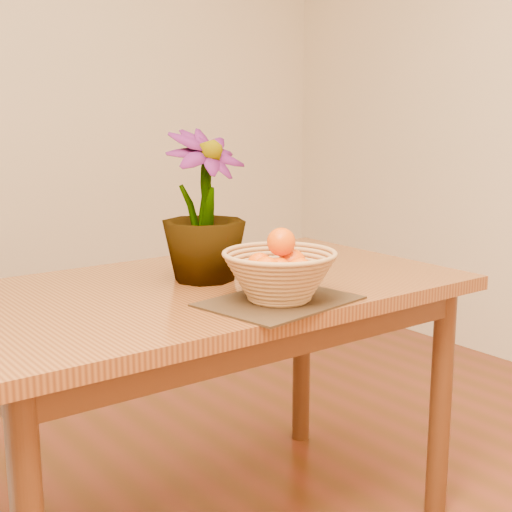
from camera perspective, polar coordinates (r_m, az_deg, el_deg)
table at (r=1.96m, az=-4.03°, el=-4.73°), size 1.40×0.80×0.75m
placemat at (r=1.75m, az=1.88°, el=-3.64°), size 0.40×0.33×0.01m
wicker_basket at (r=1.73m, az=1.89°, el=-1.75°), size 0.28×0.28×0.11m
orange_pile at (r=1.73m, az=1.92°, el=-0.54°), size 0.18×0.17×0.13m
potted_plant at (r=1.95m, az=-4.22°, el=4.02°), size 0.26×0.26×0.41m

